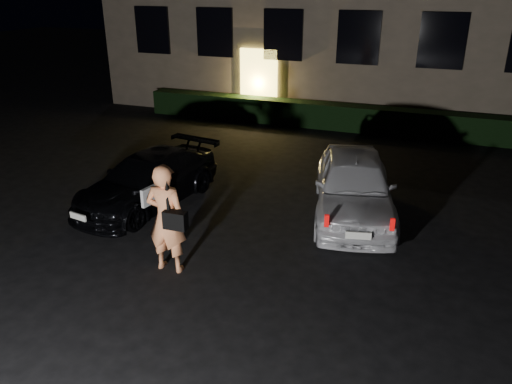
% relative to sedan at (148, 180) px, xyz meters
% --- Properties ---
extents(ground, '(80.00, 80.00, 0.00)m').
position_rel_sedan_xyz_m(ground, '(3.13, -2.76, -0.57)').
color(ground, black).
rests_on(ground, ground).
extents(hedge, '(15.00, 0.70, 0.85)m').
position_rel_sedan_xyz_m(hedge, '(3.13, 7.74, -0.14)').
color(hedge, black).
rests_on(hedge, ground).
extents(sedan, '(2.21, 4.12, 1.13)m').
position_rel_sedan_xyz_m(sedan, '(0.00, 0.00, 0.00)').
color(sedan, black).
rests_on(sedan, ground).
extents(hatch, '(2.50, 4.32, 1.38)m').
position_rel_sedan_xyz_m(hatch, '(4.47, 1.03, 0.12)').
color(hatch, silver).
rests_on(hatch, ground).
extents(man, '(0.82, 0.50, 1.97)m').
position_rel_sedan_xyz_m(man, '(1.87, -2.34, 0.42)').
color(man, '#FF985F').
rests_on(man, ground).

